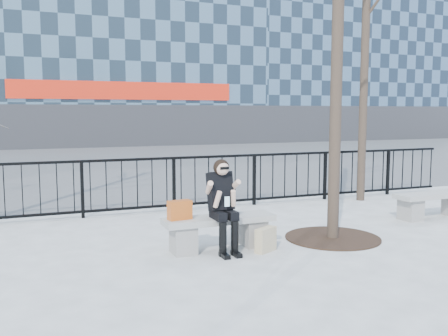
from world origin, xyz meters
name	(u,v)px	position (x,y,z in m)	size (l,w,h in m)	color
ground	(219,249)	(0.00, 0.00, 0.00)	(120.00, 120.00, 0.00)	gray
street_surface	(89,159)	(0.00, 15.00, 0.00)	(60.00, 23.00, 0.01)	#474747
railing	(164,184)	(0.00, 3.00, 0.55)	(14.00, 0.06, 1.10)	black
building_right	(331,4)	(20.00, 27.00, 10.30)	(16.20, 10.20, 20.60)	slate
tree_grate	(332,238)	(1.90, -0.10, 0.01)	(1.50, 1.50, 0.02)	black
bench_main	(219,229)	(0.00, 0.00, 0.30)	(1.65, 0.46, 0.49)	slate
bench_second	(433,202)	(4.57, 0.50, 0.30)	(1.64, 0.46, 0.49)	slate
seated_woman	(223,206)	(0.00, -0.16, 0.67)	(0.50, 0.64, 1.34)	black
handbag	(180,210)	(-0.59, 0.02, 0.63)	(0.33, 0.16, 0.27)	#B84E16
shopping_bag	(266,240)	(0.57, -0.37, 0.18)	(0.37, 0.14, 0.35)	beige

